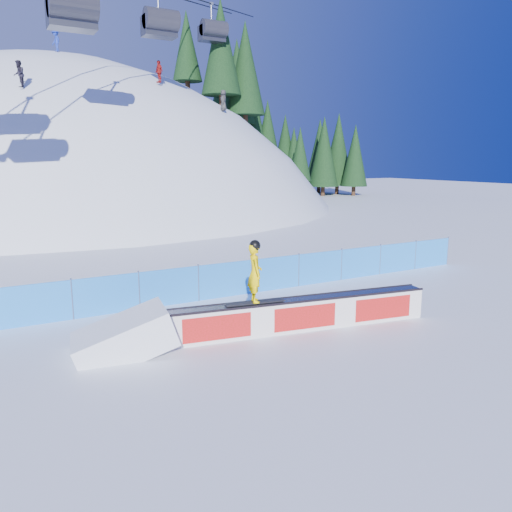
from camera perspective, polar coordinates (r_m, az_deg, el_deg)
ground at (r=13.52m, az=4.95°, el=-9.21°), size 160.00×160.00×0.00m
snow_hill at (r=57.61m, az=-20.08°, el=-12.78°), size 64.00×64.00×64.00m
treeline at (r=59.64m, az=2.22°, el=16.02°), size 24.58×13.92×21.57m
safety_fence at (r=17.09m, az=-3.49°, el=-2.73°), size 22.05×0.05×1.30m
rail_box at (r=13.93m, az=5.22°, el=-6.63°), size 7.62×1.74×0.92m
snow_ramp at (r=12.90m, az=-14.73°, el=-10.56°), size 2.71×1.93×1.56m
snowboarder at (r=13.08m, az=-0.13°, el=-1.87°), size 1.64×0.65×1.69m
distant_skiers at (r=42.02m, az=-16.57°, el=19.93°), size 16.18×10.87×6.38m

